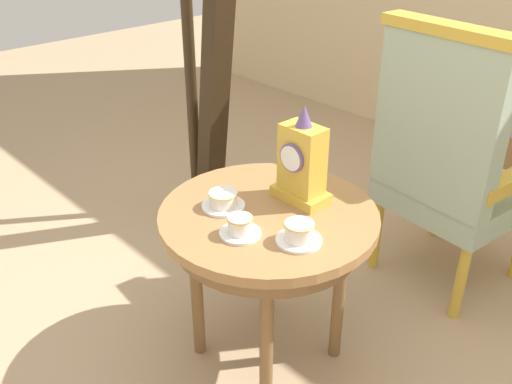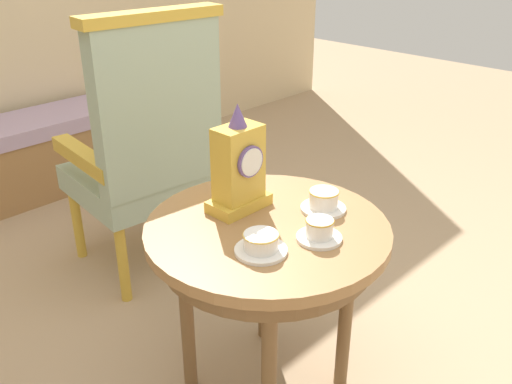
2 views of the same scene
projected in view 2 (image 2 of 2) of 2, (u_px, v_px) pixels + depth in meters
ground_plane at (256, 380)px, 1.93m from camera, size 10.00×10.00×0.00m
side_table at (267, 246)px, 1.68m from camera, size 0.72×0.72×0.62m
teacup_left at (261, 244)px, 1.50m from camera, size 0.14×0.14×0.06m
teacup_right at (319, 231)px, 1.56m from camera, size 0.13×0.13×0.06m
teacup_center at (324, 201)px, 1.72m from camera, size 0.14×0.14×0.07m
mantel_clock at (239, 168)px, 1.69m from camera, size 0.19×0.11×0.34m
armchair at (147, 146)px, 2.30m from camera, size 0.59×0.58×1.14m
window_bench at (40, 154)px, 3.21m from camera, size 1.06×0.40×0.44m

